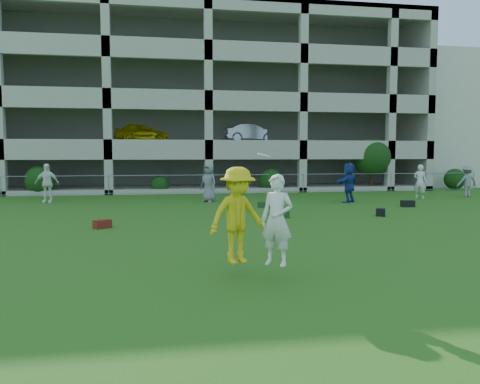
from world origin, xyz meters
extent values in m
plane|color=#235114|center=(0.00, 0.00, 0.00)|extent=(100.00, 100.00, 0.00)
cube|color=beige|center=(23.00, 28.00, 5.00)|extent=(16.00, 14.00, 10.00)
imported|color=white|center=(-8.56, 14.99, 0.98)|extent=(1.19, 0.58, 1.97)
imported|color=slate|center=(-0.52, 14.04, 0.97)|extent=(1.11, 1.10, 1.94)
imported|color=navy|center=(6.42, 12.62, 1.00)|extent=(1.81, 1.63, 2.00)
imported|color=silver|center=(11.06, 13.92, 0.93)|extent=(0.80, 0.79, 1.87)
imported|color=gray|center=(14.17, 14.30, 0.90)|extent=(1.18, 0.69, 1.80)
cube|color=#601710|center=(-4.81, 6.16, 0.14)|extent=(0.62, 0.57, 0.28)
cube|color=#153A15|center=(1.68, 7.68, 0.13)|extent=(0.50, 0.36, 0.26)
cube|color=black|center=(5.62, 7.48, 0.15)|extent=(0.46, 0.46, 0.30)
cube|color=black|center=(8.34, 10.28, 0.15)|extent=(0.64, 0.40, 0.30)
cube|color=#173814|center=(1.71, 11.08, 0.12)|extent=(0.58, 0.53, 0.25)
imported|color=yellow|center=(-1.35, -0.46, 1.22)|extent=(1.43, 1.12, 1.94)
imported|color=white|center=(-0.69, -1.03, 1.19)|extent=(0.76, 0.72, 1.75)
cylinder|color=white|center=(-0.85, -0.64, 2.42)|extent=(0.27, 0.27, 0.10)
cube|color=#9E998C|center=(0.00, 32.75, 6.00)|extent=(30.00, 0.50, 12.00)
cube|color=#9E998C|center=(14.75, 26.00, 6.00)|extent=(0.50, 14.00, 12.00)
cube|color=#9E998C|center=(0.00, 26.00, 11.85)|extent=(30.00, 14.00, 0.30)
cube|color=#9E998C|center=(0.00, 26.00, 0.15)|extent=(30.00, 14.00, 0.30)
cube|color=#9E998C|center=(0.00, 26.00, 3.15)|extent=(30.00, 14.00, 0.30)
cube|color=#9E998C|center=(0.00, 26.00, 6.15)|extent=(30.00, 14.00, 0.30)
cube|color=#9E998C|center=(0.00, 26.00, 9.15)|extent=(30.00, 14.00, 0.30)
cube|color=#9E998C|center=(0.00, 19.15, 2.55)|extent=(30.00, 0.30, 0.90)
cube|color=#9E998C|center=(0.00, 19.15, 5.55)|extent=(30.00, 0.30, 0.90)
cube|color=#9E998C|center=(0.00, 19.15, 8.55)|extent=(30.00, 0.30, 0.90)
cube|color=#9E998C|center=(0.00, 19.15, 11.55)|extent=(30.00, 0.30, 0.90)
cube|color=#9E998C|center=(-6.00, 19.25, 6.00)|extent=(0.50, 0.50, 12.00)
cube|color=#9E998C|center=(0.00, 19.25, 6.00)|extent=(0.50, 0.50, 12.00)
cube|color=#9E998C|center=(6.00, 19.25, 6.00)|extent=(0.50, 0.50, 12.00)
cube|color=#9E998C|center=(12.00, 19.25, 6.00)|extent=(0.50, 0.50, 12.00)
cube|color=#605E59|center=(0.00, 28.00, 6.00)|extent=(29.00, 9.00, 11.60)
imported|color=yellow|center=(-4.17, 24.00, 3.96)|extent=(4.03, 1.99, 1.32)
imported|color=silver|center=(3.49, 24.00, 3.96)|extent=(4.19, 2.07, 1.32)
cylinder|color=gray|center=(-12.00, 19.00, 0.60)|extent=(0.06, 0.06, 1.20)
cylinder|color=gray|center=(-6.00, 19.00, 0.60)|extent=(0.06, 0.06, 1.20)
cylinder|color=gray|center=(0.00, 19.00, 0.60)|extent=(0.06, 0.06, 1.20)
cylinder|color=gray|center=(6.00, 19.00, 0.60)|extent=(0.06, 0.06, 1.20)
cylinder|color=gray|center=(12.00, 19.00, 0.60)|extent=(0.06, 0.06, 1.20)
cylinder|color=gray|center=(18.00, 19.00, 0.60)|extent=(0.06, 0.06, 1.20)
cylinder|color=gray|center=(0.00, 19.00, 1.15)|extent=(36.00, 0.04, 0.04)
cylinder|color=gray|center=(0.00, 19.00, 0.08)|extent=(36.00, 0.04, 0.04)
sphere|color=#163D11|center=(-10.00, 19.60, 0.88)|extent=(1.76, 1.76, 1.76)
sphere|color=#163D11|center=(-3.00, 19.60, 0.55)|extent=(1.10, 1.10, 1.10)
sphere|color=#163D11|center=(4.00, 19.60, 0.77)|extent=(1.54, 1.54, 1.54)
cylinder|color=#382314|center=(11.00, 19.80, 0.98)|extent=(0.16, 0.16, 1.96)
sphere|color=#163D11|center=(11.00, 19.80, 2.24)|extent=(2.52, 2.52, 2.52)
sphere|color=#163D11|center=(17.00, 19.60, 0.72)|extent=(1.43, 1.43, 1.43)
camera|label=1|loc=(-2.83, -9.63, 2.45)|focal=35.00mm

